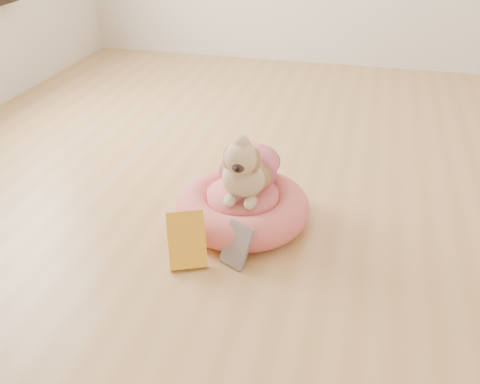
% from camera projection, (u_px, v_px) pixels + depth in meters
% --- Properties ---
extents(floor, '(4.50, 4.50, 0.00)m').
position_uv_depth(floor, '(257.00, 185.00, 2.75)').
color(floor, tan).
rests_on(floor, ground).
extents(pet_bed, '(0.61, 0.61, 0.16)m').
position_uv_depth(pet_bed, '(243.00, 207.00, 2.42)').
color(pet_bed, '#EB5C5F').
rests_on(pet_bed, floor).
extents(dog, '(0.32, 0.45, 0.32)m').
position_uv_depth(dog, '(248.00, 157.00, 2.32)').
color(dog, olive).
rests_on(dog, pet_bed).
extents(book_yellow, '(0.20, 0.20, 0.21)m').
position_uv_depth(book_yellow, '(187.00, 240.00, 2.15)').
color(book_yellow, yellow).
rests_on(book_yellow, floor).
extents(book_white, '(0.15, 0.14, 0.17)m').
position_uv_depth(book_white, '(237.00, 245.00, 2.15)').
color(book_white, silver).
rests_on(book_white, floor).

